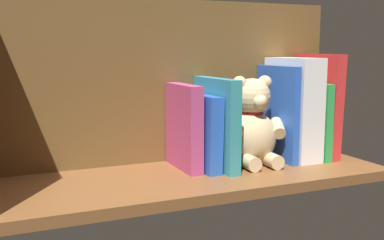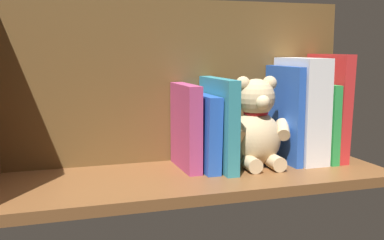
# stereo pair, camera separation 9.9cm
# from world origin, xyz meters

# --- Properties ---
(ground_plane) EXTENTS (0.85, 0.31, 0.02)m
(ground_plane) POSITION_xyz_m (0.00, 0.00, -0.01)
(ground_plane) COLOR brown
(shelf_back_panel) EXTENTS (0.85, 0.02, 0.38)m
(shelf_back_panel) POSITION_xyz_m (0.00, -0.13, 0.19)
(shelf_back_panel) COLOR brown
(shelf_back_panel) RESTS_ON ground_plane
(book_0) EXTENTS (0.03, 0.16, 0.25)m
(book_0) POSITION_xyz_m (-0.36, -0.04, 0.13)
(book_0) COLOR red
(book_0) RESTS_ON ground_plane
(book_1) EXTENTS (0.02, 0.17, 0.18)m
(book_1) POSITION_xyz_m (-0.33, -0.04, 0.09)
(book_1) COLOR green
(book_1) RESTS_ON ground_plane
(dictionary_thick_white) EXTENTS (0.06, 0.16, 0.24)m
(dictionary_thick_white) POSITION_xyz_m (-0.28, -0.04, 0.12)
(dictionary_thick_white) COLOR white
(dictionary_thick_white) RESTS_ON ground_plane
(book_2) EXTENTS (0.02, 0.16, 0.22)m
(book_2) POSITION_xyz_m (-0.24, -0.04, 0.11)
(book_2) COLOR blue
(book_2) RESTS_ON ground_plane
(teddy_bear) EXTENTS (0.17, 0.13, 0.20)m
(teddy_bear) POSITION_xyz_m (-0.16, -0.02, 0.09)
(teddy_bear) COLOR #D1B284
(teddy_bear) RESTS_ON ground_plane
(book_3) EXTENTS (0.03, 0.19, 0.20)m
(book_3) POSITION_xyz_m (-0.07, -0.03, 0.10)
(book_3) COLOR teal
(book_3) RESTS_ON ground_plane
(book_4) EXTENTS (0.03, 0.17, 0.17)m
(book_4) POSITION_xyz_m (-0.04, -0.04, 0.08)
(book_4) COLOR blue
(book_4) RESTS_ON ground_plane
(book_5) EXTENTS (0.03, 0.15, 0.19)m
(book_5) POSITION_xyz_m (-0.00, -0.05, 0.09)
(book_5) COLOR #B23F72
(book_5) RESTS_ON ground_plane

